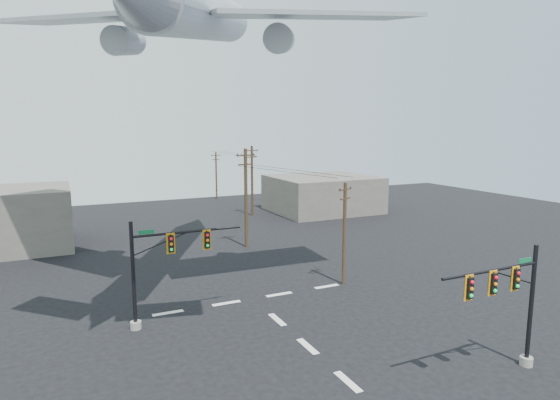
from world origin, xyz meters
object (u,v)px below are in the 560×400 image
signal_mast_near (511,303)px  signal_mast_far (159,269)px  airliner (201,15)px  utility_pole_d (216,174)px  utility_pole_c (252,179)px  utility_pole_a (344,232)px  utility_pole_b (246,196)px

signal_mast_near → signal_mast_far: (-14.33, 12.95, 0.00)m
signal_mast_near → airliner: bearing=117.5°
airliner → utility_pole_d: bearing=10.7°
signal_mast_far → airliner: (4.63, 5.65, 16.15)m
signal_mast_far → utility_pole_c: bearing=59.2°
utility_pole_d → signal_mast_far: bearing=-111.1°
signal_mast_near → utility_pole_c: utility_pole_c is taller
utility_pole_d → utility_pole_c: bearing=-90.2°
utility_pole_a → utility_pole_b: utility_pole_b is taller
signal_mast_near → utility_pole_c: bearing=84.7°
signal_mast_far → utility_pole_b: utility_pole_b is taller
signal_mast_near → utility_pole_c: 43.99m
signal_mast_far → utility_pole_a: utility_pole_a is taller
signal_mast_far → utility_pole_b: size_ratio=0.71×
utility_pole_a → utility_pole_b: bearing=77.7°
utility_pole_c → airliner: airliner is taller
airliner → utility_pole_c: bearing=0.5°
signal_mast_far → utility_pole_d: (18.54, 47.24, 0.53)m
utility_pole_d → airliner: (-13.91, -41.59, 15.63)m
utility_pole_b → utility_pole_c: size_ratio=1.04×
airliner → signal_mast_far: bearing=169.8°
utility_pole_b → airliner: 18.82m
signal_mast_near → airliner: (-9.69, 18.60, 16.15)m
signal_mast_near → signal_mast_far: signal_mast_far is taller
utility_pole_d → airliner: size_ratio=0.26×
utility_pole_c → utility_pole_d: bearing=82.6°
signal_mast_near → utility_pole_a: utility_pole_a is taller
utility_pole_b → utility_pole_d: utility_pole_b is taller
utility_pole_d → utility_pole_b: bearing=-102.1°
utility_pole_b → airliner: bearing=-132.6°
signal_mast_far → utility_pole_a: size_ratio=0.89×
utility_pole_a → utility_pole_d: utility_pole_a is taller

